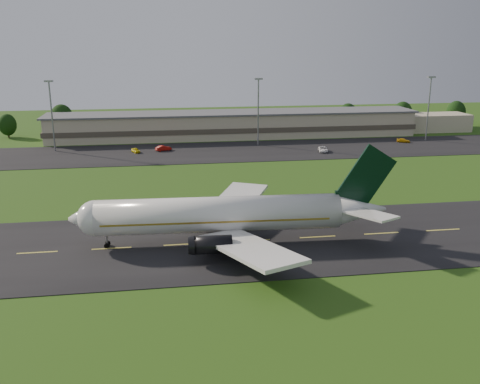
{
  "coord_description": "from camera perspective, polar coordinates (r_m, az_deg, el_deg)",
  "views": [
    {
      "loc": [
        -25.07,
        -79.16,
        31.02
      ],
      "look_at": [
        -11.65,
        8.0,
        6.0
      ],
      "focal_mm": 40.0,
      "sensor_mm": 36.0,
      "label": 1
    }
  ],
  "objects": [
    {
      "name": "service_vehicle_c",
      "position": [
        156.44,
        8.84,
        4.52
      ],
      "size": [
        3.43,
        5.62,
        1.46
      ],
      "primitive_type": "imported",
      "rotation": [
        0.0,
        0.0,
        -0.2
      ],
      "color": "white",
      "rests_on": "apron"
    },
    {
      "name": "terminal",
      "position": [
        180.19,
        1.41,
        7.21
      ],
      "size": [
        145.0,
        16.0,
        8.4
      ],
      "color": "#BEB091",
      "rests_on": "ground"
    },
    {
      "name": "airliner",
      "position": [
        83.96,
        -1.67,
        -2.47
      ],
      "size": [
        51.3,
        42.13,
        15.57
      ],
      "rotation": [
        0.0,
        0.0,
        -0.05
      ],
      "color": "white",
      "rests_on": "ground"
    },
    {
      "name": "ground",
      "position": [
        88.64,
        8.29,
        -4.82
      ],
      "size": [
        360.0,
        360.0,
        0.0
      ],
      "primitive_type": "plane",
      "color": "#1E4310",
      "rests_on": "ground"
    },
    {
      "name": "service_vehicle_a",
      "position": [
        156.4,
        -11.07,
        4.39
      ],
      "size": [
        3.02,
        4.19,
        1.33
      ],
      "primitive_type": "imported",
      "rotation": [
        0.0,
        0.0,
        0.42
      ],
      "color": "yellow",
      "rests_on": "apron"
    },
    {
      "name": "service_vehicle_d",
      "position": [
        176.89,
        17.04,
        5.27
      ],
      "size": [
        4.38,
        3.39,
        1.18
      ],
      "primitive_type": "imported",
      "rotation": [
        0.0,
        0.0,
        1.08
      ],
      "color": "#DDA40D",
      "rests_on": "apron"
    },
    {
      "name": "light_mast_centre",
      "position": [
        163.01,
        1.96,
        9.39
      ],
      "size": [
        2.4,
        1.2,
        20.35
      ],
      "color": "gray",
      "rests_on": "ground"
    },
    {
      "name": "taxiway",
      "position": [
        88.63,
        8.29,
        -4.79
      ],
      "size": [
        220.0,
        30.0,
        0.1
      ],
      "primitive_type": "cube",
      "color": "black",
      "rests_on": "ground"
    },
    {
      "name": "tree_line",
      "position": [
        197.14,
        9.76,
        8.07
      ],
      "size": [
        193.9,
        9.74,
        10.63
      ],
      "color": "black",
      "rests_on": "ground"
    },
    {
      "name": "light_mast_west",
      "position": [
        162.98,
        -19.5,
        8.51
      ],
      "size": [
        2.4,
        1.2,
        20.35
      ],
      "color": "gray",
      "rests_on": "ground"
    },
    {
      "name": "light_mast_east",
      "position": [
        181.4,
        19.52,
        9.16
      ],
      "size": [
        2.4,
        1.2,
        20.35
      ],
      "color": "gray",
      "rests_on": "ground"
    },
    {
      "name": "service_vehicle_b",
      "position": [
        157.75,
        -8.17,
        4.66
      ],
      "size": [
        4.87,
        3.25,
        1.52
      ],
      "primitive_type": "imported",
      "rotation": [
        0.0,
        0.0,
        1.97
      ],
      "color": "#A3100A",
      "rests_on": "apron"
    },
    {
      "name": "apron",
      "position": [
        156.33,
        0.65,
        4.41
      ],
      "size": [
        260.0,
        30.0,
        0.1
      ],
      "primitive_type": "cube",
      "color": "black",
      "rests_on": "ground"
    }
  ]
}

